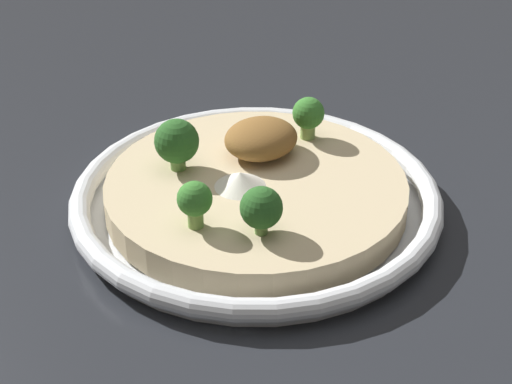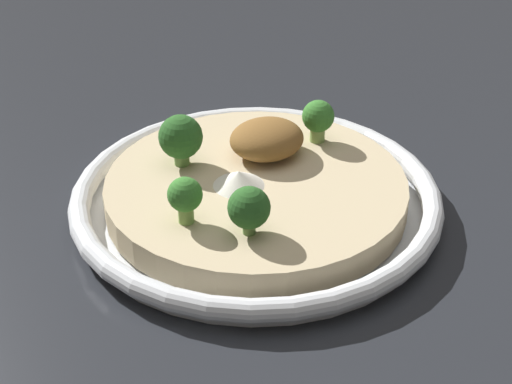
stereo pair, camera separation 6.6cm
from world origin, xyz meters
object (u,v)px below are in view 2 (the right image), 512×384
broccoli_front (181,138)px  broccoli_back (249,208)px  broccoli_front_left (318,118)px  risotto_bowl (256,196)px  broccoli_right (185,197)px

broccoli_front → broccoli_back: (0.01, 0.12, -0.00)m
broccoli_back → broccoli_front_left: (-0.13, -0.09, 0.00)m
broccoli_front_left → risotto_bowl: bearing=18.4°
broccoli_front → broccoli_back: size_ratio=1.17×
risotto_bowl → broccoli_right: size_ratio=8.17×
broccoli_back → broccoli_front_left: size_ratio=0.99×
risotto_bowl → broccoli_front_left: (-0.08, -0.03, 0.04)m
risotto_bowl → broccoli_front: 0.08m
risotto_bowl → broccoli_front: size_ratio=6.88×
broccoli_right → broccoli_front: bearing=-115.6°
broccoli_front_left → broccoli_right: 0.17m
broccoli_front_left → broccoli_back: bearing=34.9°
broccoli_front_left → broccoli_right: same height
broccoli_front → broccoli_front_left: (-0.12, 0.03, -0.00)m
broccoli_front → broccoli_front_left: bearing=167.0°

